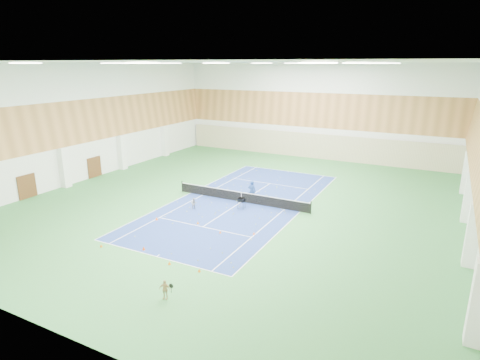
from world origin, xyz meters
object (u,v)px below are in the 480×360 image
child_apron (165,289)px  ball_cart (241,203)px  tennis_net (241,196)px  coach (252,191)px  child_court (194,204)px

child_apron → ball_cart: 14.17m
tennis_net → coach: coach is taller
child_court → child_apron: bearing=-106.2°
coach → child_court: (-3.46, -4.07, -0.47)m
coach → ball_cart: (0.05, -2.13, -0.48)m
tennis_net → child_apron: 15.83m
ball_cart → tennis_net: bearing=111.8°
child_apron → ball_cart: bearing=84.8°
tennis_net → child_apron: (3.44, -15.45, -0.00)m
tennis_net → child_apron: tennis_net is taller
coach → ball_cart: coach is taller
coach → tennis_net: bearing=31.0°
tennis_net → child_apron: size_ratio=11.71×
coach → child_court: coach is taller
ball_cart → child_apron: bearing=-84.9°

